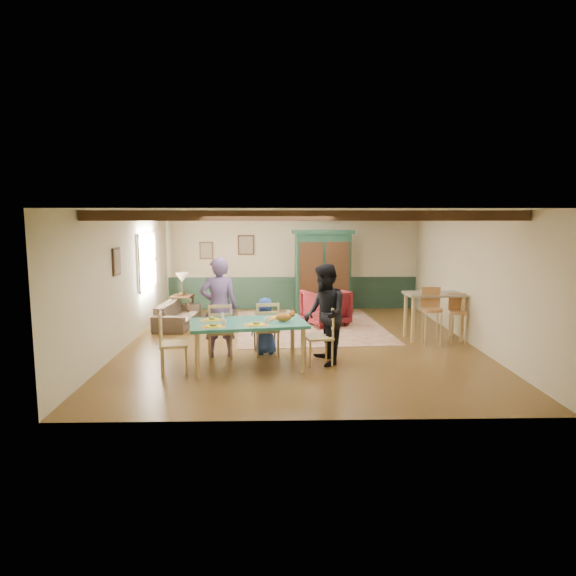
{
  "coord_description": "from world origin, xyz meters",
  "views": [
    {
      "loc": [
        -0.49,
        -10.28,
        2.61
      ],
      "look_at": [
        -0.23,
        0.03,
        1.15
      ],
      "focal_mm": 32.0,
      "sensor_mm": 36.0,
      "label": 1
    }
  ],
  "objects_px": {
    "dining_chair_far_left": "(220,330)",
    "dining_chair_end_right": "(319,336)",
    "end_table": "(183,307)",
    "counter_table": "(433,316)",
    "table_lamp": "(182,284)",
    "person_child": "(265,326)",
    "armchair": "(325,307)",
    "person_man": "(219,307)",
    "armoire": "(323,272)",
    "dining_chair_far_right": "(266,328)",
    "sofa": "(178,314)",
    "dining_table": "(248,345)",
    "bar_stool_right": "(458,318)",
    "bar_stool_left": "(432,317)",
    "person_woman": "(325,314)",
    "cat": "(283,316)",
    "dining_chair_end_left": "(174,343)"
  },
  "relations": [
    {
      "from": "dining_chair_far_left",
      "to": "dining_chair_end_right",
      "type": "distance_m",
      "value": 1.85
    },
    {
      "from": "end_table",
      "to": "counter_table",
      "type": "xyz_separation_m",
      "value": [
        5.69,
        -2.28,
        0.19
      ]
    },
    {
      "from": "table_lamp",
      "to": "counter_table",
      "type": "distance_m",
      "value": 6.14
    },
    {
      "from": "person_child",
      "to": "armchair",
      "type": "bearing_deg",
      "value": -128.35
    },
    {
      "from": "person_child",
      "to": "counter_table",
      "type": "bearing_deg",
      "value": -172.98
    },
    {
      "from": "person_man",
      "to": "armoire",
      "type": "bearing_deg",
      "value": -129.0
    },
    {
      "from": "dining_chair_far_right",
      "to": "sofa",
      "type": "bearing_deg",
      "value": -60.87
    },
    {
      "from": "dining_chair_far_left",
      "to": "sofa",
      "type": "distance_m",
      "value": 3.12
    },
    {
      "from": "dining_chair_far_right",
      "to": "armchair",
      "type": "xyz_separation_m",
      "value": [
        1.37,
        2.64,
        -0.08
      ]
    },
    {
      "from": "dining_table",
      "to": "table_lamp",
      "type": "height_order",
      "value": "table_lamp"
    },
    {
      "from": "dining_table",
      "to": "dining_chair_far_right",
      "type": "height_order",
      "value": "dining_chair_far_right"
    },
    {
      "from": "dining_chair_far_left",
      "to": "bar_stool_right",
      "type": "height_order",
      "value": "dining_chair_far_left"
    },
    {
      "from": "bar_stool_left",
      "to": "dining_chair_far_right",
      "type": "bearing_deg",
      "value": -164.06
    },
    {
      "from": "dining_table",
      "to": "armchair",
      "type": "height_order",
      "value": "armchair"
    },
    {
      "from": "dining_chair_far_right",
      "to": "person_woman",
      "type": "xyz_separation_m",
      "value": [
        1.04,
        -0.61,
        0.38
      ]
    },
    {
      "from": "end_table",
      "to": "bar_stool_right",
      "type": "distance_m",
      "value": 6.63
    },
    {
      "from": "dining_chair_far_left",
      "to": "armoire",
      "type": "xyz_separation_m",
      "value": [
        2.28,
        4.2,
        0.6
      ]
    },
    {
      "from": "dining_chair_far_right",
      "to": "table_lamp",
      "type": "distance_m",
      "value": 4.08
    },
    {
      "from": "dining_chair_far_left",
      "to": "armchair",
      "type": "xyz_separation_m",
      "value": [
        2.23,
        2.79,
        -0.08
      ]
    },
    {
      "from": "person_man",
      "to": "person_child",
      "type": "bearing_deg",
      "value": -180.0
    },
    {
      "from": "cat",
      "to": "armchair",
      "type": "relative_size",
      "value": 0.41
    },
    {
      "from": "person_man",
      "to": "table_lamp",
      "type": "height_order",
      "value": "person_man"
    },
    {
      "from": "dining_chair_far_left",
      "to": "bar_stool_left",
      "type": "xyz_separation_m",
      "value": [
        4.19,
        0.83,
        0.07
      ]
    },
    {
      "from": "person_child",
      "to": "cat",
      "type": "height_order",
      "value": "person_child"
    },
    {
      "from": "armoire",
      "to": "table_lamp",
      "type": "relative_size",
      "value": 3.96
    },
    {
      "from": "person_woman",
      "to": "counter_table",
      "type": "distance_m",
      "value": 3.07
    },
    {
      "from": "dining_chair_far_left",
      "to": "person_child",
      "type": "bearing_deg",
      "value": -174.29
    },
    {
      "from": "dining_table",
      "to": "dining_chair_end_left",
      "type": "relative_size",
      "value": 1.89
    },
    {
      "from": "person_man",
      "to": "counter_table",
      "type": "distance_m",
      "value": 4.57
    },
    {
      "from": "counter_table",
      "to": "bar_stool_left",
      "type": "distance_m",
      "value": 0.51
    },
    {
      "from": "dining_table",
      "to": "bar_stool_right",
      "type": "height_order",
      "value": "bar_stool_right"
    },
    {
      "from": "dining_chair_end_right",
      "to": "bar_stool_left",
      "type": "xyz_separation_m",
      "value": [
        2.41,
        1.31,
        0.07
      ]
    },
    {
      "from": "person_man",
      "to": "table_lamp",
      "type": "bearing_deg",
      "value": -79.34
    },
    {
      "from": "bar_stool_right",
      "to": "person_child",
      "type": "bearing_deg",
      "value": -160.94
    },
    {
      "from": "person_man",
      "to": "table_lamp",
      "type": "relative_size",
      "value": 3.31
    },
    {
      "from": "dining_chair_far_right",
      "to": "bar_stool_right",
      "type": "height_order",
      "value": "dining_chair_far_right"
    },
    {
      "from": "dining_chair_end_right",
      "to": "bar_stool_left",
      "type": "distance_m",
      "value": 2.74
    },
    {
      "from": "person_man",
      "to": "armchair",
      "type": "xyz_separation_m",
      "value": [
        2.24,
        2.71,
        -0.5
      ]
    },
    {
      "from": "dining_table",
      "to": "dining_chair_end_right",
      "type": "distance_m",
      "value": 1.25
    },
    {
      "from": "armoire",
      "to": "armchair",
      "type": "distance_m",
      "value": 1.56
    },
    {
      "from": "bar_stool_left",
      "to": "dining_chair_end_left",
      "type": "bearing_deg",
      "value": -155.95
    },
    {
      "from": "dining_chair_end_left",
      "to": "armoire",
      "type": "xyz_separation_m",
      "value": [
        2.95,
        5.1,
        0.6
      ]
    },
    {
      "from": "person_child",
      "to": "sofa",
      "type": "bearing_deg",
      "value": -60.15
    },
    {
      "from": "armchair",
      "to": "end_table",
      "type": "height_order",
      "value": "armchair"
    },
    {
      "from": "dining_table",
      "to": "dining_chair_end_right",
      "type": "bearing_deg",
      "value": 9.84
    },
    {
      "from": "person_man",
      "to": "bar_stool_right",
      "type": "xyz_separation_m",
      "value": [
        4.81,
        0.93,
        -0.43
      ]
    },
    {
      "from": "cat",
      "to": "armoire",
      "type": "height_order",
      "value": "armoire"
    },
    {
      "from": "dining_chair_far_right",
      "to": "armchair",
      "type": "bearing_deg",
      "value": -127.31
    },
    {
      "from": "dining_chair_end_right",
      "to": "armoire",
      "type": "bearing_deg",
      "value": 164.15
    },
    {
      "from": "person_child",
      "to": "end_table",
      "type": "distance_m",
      "value": 3.99
    }
  ]
}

